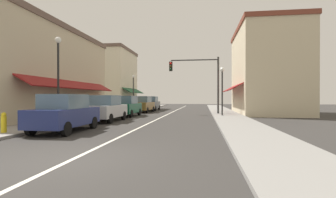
{
  "coord_description": "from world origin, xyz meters",
  "views": [
    {
      "loc": [
        3.38,
        -6.1,
        1.61
      ],
      "look_at": [
        0.45,
        14.83,
        1.5
      ],
      "focal_mm": 26.86,
      "sensor_mm": 36.0,
      "label": 1
    }
  ],
  "objects_px": {
    "parked_car_second_left": "(106,108)",
    "street_lamp_right_mid": "(222,83)",
    "parked_car_third_left": "(126,106)",
    "street_lamp_left_near": "(58,66)",
    "parked_car_distant_left": "(151,103)",
    "traffic_signal_mast_arm": "(201,75)",
    "street_lamp_left_far": "(133,86)",
    "parked_car_nearest_left": "(65,113)",
    "fire_hydrant": "(4,123)",
    "parked_car_far_left": "(143,104)"
  },
  "relations": [
    {
      "from": "parked_car_nearest_left",
      "to": "street_lamp_left_far",
      "type": "xyz_separation_m",
      "value": [
        -1.87,
        18.3,
        2.1
      ]
    },
    {
      "from": "street_lamp_left_near",
      "to": "street_lamp_left_far",
      "type": "xyz_separation_m",
      "value": [
        0.01,
        15.8,
        -0.45
      ]
    },
    {
      "from": "fire_hydrant",
      "to": "parked_car_second_left",
      "type": "bearing_deg",
      "value": 73.89
    },
    {
      "from": "fire_hydrant",
      "to": "parked_car_nearest_left",
      "type": "bearing_deg",
      "value": 35.56
    },
    {
      "from": "street_lamp_left_far",
      "to": "street_lamp_left_near",
      "type": "bearing_deg",
      "value": -90.05
    },
    {
      "from": "parked_car_far_left",
      "to": "traffic_signal_mast_arm",
      "type": "relative_size",
      "value": 0.76
    },
    {
      "from": "traffic_signal_mast_arm",
      "to": "street_lamp_right_mid",
      "type": "height_order",
      "value": "traffic_signal_mast_arm"
    },
    {
      "from": "parked_car_distant_left",
      "to": "traffic_signal_mast_arm",
      "type": "distance_m",
      "value": 9.99
    },
    {
      "from": "parked_car_nearest_left",
      "to": "parked_car_distant_left",
      "type": "height_order",
      "value": "same"
    },
    {
      "from": "traffic_signal_mast_arm",
      "to": "street_lamp_left_far",
      "type": "distance_m",
      "value": 9.63
    },
    {
      "from": "street_lamp_left_far",
      "to": "street_lamp_right_mid",
      "type": "bearing_deg",
      "value": -37.79
    },
    {
      "from": "parked_car_far_left",
      "to": "street_lamp_right_mid",
      "type": "height_order",
      "value": "street_lamp_right_mid"
    },
    {
      "from": "parked_car_third_left",
      "to": "street_lamp_right_mid",
      "type": "height_order",
      "value": "street_lamp_right_mid"
    },
    {
      "from": "parked_car_second_left",
      "to": "traffic_signal_mast_arm",
      "type": "relative_size",
      "value": 0.75
    },
    {
      "from": "traffic_signal_mast_arm",
      "to": "street_lamp_right_mid",
      "type": "distance_m",
      "value": 3.23
    },
    {
      "from": "parked_car_nearest_left",
      "to": "parked_car_third_left",
      "type": "bearing_deg",
      "value": 89.94
    },
    {
      "from": "parked_car_distant_left",
      "to": "fire_hydrant",
      "type": "bearing_deg",
      "value": -95.2
    },
    {
      "from": "parked_car_second_left",
      "to": "fire_hydrant",
      "type": "xyz_separation_m",
      "value": [
        -1.91,
        -6.61,
        -0.33
      ]
    },
    {
      "from": "parked_car_second_left",
      "to": "street_lamp_right_mid",
      "type": "xyz_separation_m",
      "value": [
        8.12,
        5.41,
        1.98
      ]
    },
    {
      "from": "street_lamp_left_far",
      "to": "fire_hydrant",
      "type": "distance_m",
      "value": 19.86
    },
    {
      "from": "parked_car_third_left",
      "to": "street_lamp_left_far",
      "type": "bearing_deg",
      "value": 101.55
    },
    {
      "from": "street_lamp_left_near",
      "to": "parked_car_second_left",
      "type": "bearing_deg",
      "value": 56.15
    },
    {
      "from": "street_lamp_left_far",
      "to": "parked_car_distant_left",
      "type": "bearing_deg",
      "value": 49.01
    },
    {
      "from": "parked_car_distant_left",
      "to": "street_lamp_left_far",
      "type": "distance_m",
      "value": 3.39
    },
    {
      "from": "street_lamp_left_far",
      "to": "parked_car_nearest_left",
      "type": "bearing_deg",
      "value": -84.17
    },
    {
      "from": "parked_car_third_left",
      "to": "parked_car_distant_left",
      "type": "relative_size",
      "value": 1.0
    },
    {
      "from": "parked_car_second_left",
      "to": "parked_car_third_left",
      "type": "bearing_deg",
      "value": 90.64
    },
    {
      "from": "parked_car_nearest_left",
      "to": "street_lamp_left_far",
      "type": "distance_m",
      "value": 18.51
    },
    {
      "from": "street_lamp_left_near",
      "to": "street_lamp_right_mid",
      "type": "height_order",
      "value": "street_lamp_left_near"
    },
    {
      "from": "parked_car_distant_left",
      "to": "street_lamp_left_near",
      "type": "relative_size",
      "value": 0.8
    },
    {
      "from": "street_lamp_right_mid",
      "to": "parked_car_third_left",
      "type": "bearing_deg",
      "value": -175.83
    },
    {
      "from": "parked_car_far_left",
      "to": "street_lamp_left_far",
      "type": "xyz_separation_m",
      "value": [
        -1.83,
        2.71,
        2.1
      ]
    },
    {
      "from": "parked_car_third_left",
      "to": "street_lamp_left_near",
      "type": "relative_size",
      "value": 0.8
    },
    {
      "from": "street_lamp_left_near",
      "to": "street_lamp_left_far",
      "type": "relative_size",
      "value": 1.18
    },
    {
      "from": "parked_car_far_left",
      "to": "street_lamp_left_near",
      "type": "distance_m",
      "value": 13.47
    },
    {
      "from": "parked_car_second_left",
      "to": "street_lamp_left_far",
      "type": "height_order",
      "value": "street_lamp_left_far"
    },
    {
      "from": "parked_car_far_left",
      "to": "street_lamp_left_far",
      "type": "bearing_deg",
      "value": 125.46
    },
    {
      "from": "parked_car_third_left",
      "to": "parked_car_distant_left",
      "type": "bearing_deg",
      "value": 89.7
    },
    {
      "from": "traffic_signal_mast_arm",
      "to": "fire_hydrant",
      "type": "relative_size",
      "value": 6.3
    },
    {
      "from": "parked_car_second_left",
      "to": "street_lamp_left_near",
      "type": "bearing_deg",
      "value": -124.1
    },
    {
      "from": "parked_car_far_left",
      "to": "parked_car_distant_left",
      "type": "bearing_deg",
      "value": 92.47
    },
    {
      "from": "street_lamp_right_mid",
      "to": "parked_car_distant_left",
      "type": "bearing_deg",
      "value": 130.14
    },
    {
      "from": "traffic_signal_mast_arm",
      "to": "parked_car_third_left",
      "type": "bearing_deg",
      "value": -153.9
    },
    {
      "from": "traffic_signal_mast_arm",
      "to": "street_lamp_left_far",
      "type": "relative_size",
      "value": 1.26
    },
    {
      "from": "parked_car_second_left",
      "to": "parked_car_distant_left",
      "type": "distance_m",
      "value": 15.11
    },
    {
      "from": "traffic_signal_mast_arm",
      "to": "street_lamp_left_near",
      "type": "distance_m",
      "value": 13.37
    },
    {
      "from": "parked_car_second_left",
      "to": "fire_hydrant",
      "type": "height_order",
      "value": "parked_car_second_left"
    },
    {
      "from": "parked_car_distant_left",
      "to": "traffic_signal_mast_arm",
      "type": "bearing_deg",
      "value": -48.84
    },
    {
      "from": "parked_car_nearest_left",
      "to": "street_lamp_right_mid",
      "type": "bearing_deg",
      "value": 51.93
    },
    {
      "from": "parked_car_nearest_left",
      "to": "parked_car_third_left",
      "type": "distance_m",
      "value": 10.01
    }
  ]
}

